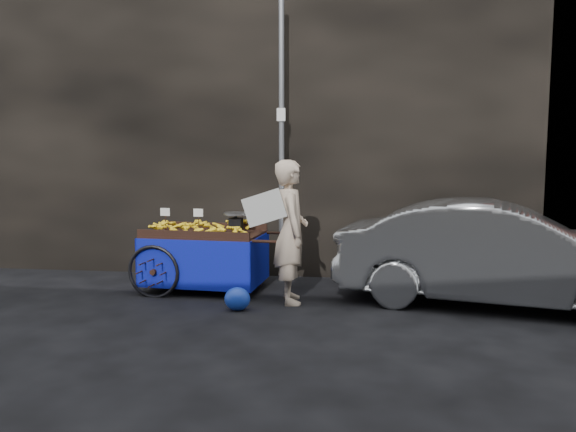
# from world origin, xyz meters

# --- Properties ---
(ground) EXTENTS (80.00, 80.00, 0.00)m
(ground) POSITION_xyz_m (0.00, 0.00, 0.00)
(ground) COLOR black
(ground) RESTS_ON ground
(building_wall) EXTENTS (13.50, 2.00, 5.00)m
(building_wall) POSITION_xyz_m (0.39, 2.60, 2.50)
(building_wall) COLOR black
(building_wall) RESTS_ON ground
(street_pole) EXTENTS (0.12, 0.10, 4.00)m
(street_pole) POSITION_xyz_m (0.30, 1.30, 2.01)
(street_pole) COLOR slate
(street_pole) RESTS_ON ground
(banana_cart) EXTENTS (2.17, 1.15, 1.15)m
(banana_cart) POSITION_xyz_m (-0.71, 0.63, 0.71)
(banana_cart) COLOR black
(banana_cart) RESTS_ON ground
(vendor) EXTENTS (0.89, 0.73, 1.78)m
(vendor) POSITION_xyz_m (0.57, 0.15, 0.89)
(vendor) COLOR tan
(vendor) RESTS_ON ground
(plastic_bag) EXTENTS (0.31, 0.25, 0.28)m
(plastic_bag) POSITION_xyz_m (-0.01, -0.32, 0.14)
(plastic_bag) COLOR #1737B3
(plastic_bag) RESTS_ON ground
(parked_car) EXTENTS (4.07, 2.15, 1.27)m
(parked_car) POSITION_xyz_m (3.11, 0.32, 0.64)
(parked_car) COLOR #A8ABAF
(parked_car) RESTS_ON ground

